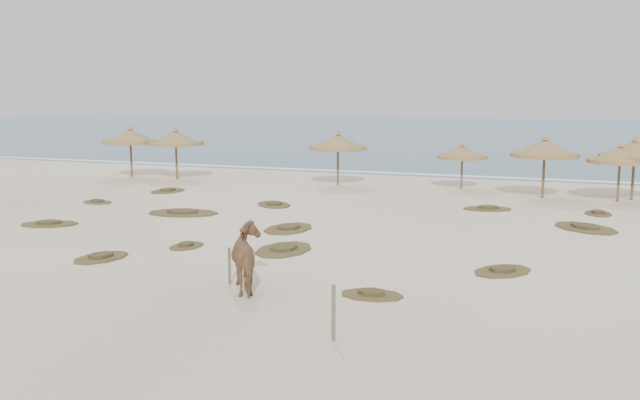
% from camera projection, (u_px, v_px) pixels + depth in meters
% --- Properties ---
extents(ground, '(160.00, 160.00, 0.00)m').
position_uv_depth(ground, '(232.00, 268.00, 21.30)').
color(ground, beige).
rests_on(ground, ground).
extents(ocean, '(200.00, 100.00, 0.01)m').
position_uv_depth(ocean, '(506.00, 133.00, 90.70)').
color(ocean, '#275B76').
rests_on(ocean, ground).
extents(foam_line, '(70.00, 0.60, 0.01)m').
position_uv_depth(foam_line, '(422.00, 174.00, 45.36)').
color(foam_line, white).
rests_on(foam_line, ground).
extents(palapa_0, '(3.94, 3.94, 3.18)m').
position_uv_depth(palapa_0, '(130.00, 137.00, 43.67)').
color(palapa_0, brown).
rests_on(palapa_0, ground).
extents(palapa_1, '(4.21, 4.21, 3.13)m').
position_uv_depth(palapa_1, '(176.00, 139.00, 42.78)').
color(palapa_1, brown).
rests_on(palapa_1, ground).
extents(palapa_2, '(3.88, 3.88, 3.07)m').
position_uv_depth(palapa_2, '(338.00, 143.00, 39.93)').
color(palapa_2, brown).
rests_on(palapa_2, ground).
extents(palapa_3, '(2.72, 2.72, 2.54)m').
position_uv_depth(palapa_3, '(462.00, 153.00, 38.35)').
color(palapa_3, brown).
rests_on(palapa_3, ground).
extents(palapa_4, '(3.96, 3.96, 3.12)m').
position_uv_depth(palapa_4, '(545.00, 149.00, 35.08)').
color(palapa_4, brown).
rests_on(palapa_4, ground).
extents(palapa_5, '(3.76, 3.76, 2.85)m').
position_uv_depth(palapa_5, '(620.00, 156.00, 33.90)').
color(palapa_5, brown).
rests_on(palapa_5, ground).
extents(palapa_6, '(4.22, 4.22, 3.11)m').
position_uv_depth(palapa_6, '(635.00, 151.00, 34.28)').
color(palapa_6, brown).
rests_on(palapa_6, ground).
extents(horse, '(1.98, 2.25, 1.76)m').
position_uv_depth(horse, '(250.00, 258.00, 18.80)').
color(horse, '#946943').
rests_on(horse, ground).
extents(fence_post_near, '(0.09, 0.09, 1.03)m').
position_uv_depth(fence_post_near, '(229.00, 266.00, 19.42)').
color(fence_post_near, brown).
rests_on(fence_post_near, ground).
extents(fence_post_far, '(0.10, 0.10, 1.22)m').
position_uv_depth(fence_post_far, '(333.00, 313.00, 14.99)').
color(fence_post_far, brown).
rests_on(fence_post_far, ground).
extents(scrub_0, '(2.64, 2.21, 0.16)m').
position_uv_depth(scrub_0, '(49.00, 224.00, 28.21)').
color(scrub_0, brown).
rests_on(scrub_0, ground).
extents(scrub_1, '(3.44, 2.56, 0.16)m').
position_uv_depth(scrub_1, '(183.00, 213.00, 30.80)').
color(scrub_1, brown).
rests_on(scrub_1, ground).
extents(scrub_2, '(1.14, 1.57, 0.16)m').
position_uv_depth(scrub_2, '(186.00, 246.00, 24.17)').
color(scrub_2, brown).
rests_on(scrub_2, ground).
extents(scrub_3, '(1.86, 2.67, 0.16)m').
position_uv_depth(scrub_3, '(289.00, 228.00, 27.27)').
color(scrub_3, brown).
rests_on(scrub_3, ground).
extents(scrub_4, '(2.20, 2.38, 0.16)m').
position_uv_depth(scrub_4, '(503.00, 271.00, 20.80)').
color(scrub_4, brown).
rests_on(scrub_4, ground).
extents(scrub_5, '(3.26, 3.32, 0.16)m').
position_uv_depth(scrub_5, '(585.00, 228.00, 27.39)').
color(scrub_5, brown).
rests_on(scrub_5, ground).
extents(scrub_6, '(1.69, 2.40, 0.16)m').
position_uv_depth(scrub_6, '(168.00, 191.00, 37.62)').
color(scrub_6, brown).
rests_on(scrub_6, ground).
extents(scrub_7, '(2.51, 2.03, 0.16)m').
position_uv_depth(scrub_7, '(488.00, 208.00, 31.88)').
color(scrub_7, brown).
rests_on(scrub_7, ground).
extents(scrub_8, '(1.81, 1.38, 0.16)m').
position_uv_depth(scrub_8, '(97.00, 202.00, 33.79)').
color(scrub_8, brown).
rests_on(scrub_8, ground).
extents(scrub_9, '(1.77, 2.66, 0.16)m').
position_uv_depth(scrub_9, '(284.00, 249.00, 23.65)').
color(scrub_9, brown).
rests_on(scrub_9, ground).
extents(scrub_10, '(1.32, 1.82, 0.16)m').
position_uv_depth(scrub_10, '(598.00, 213.00, 30.63)').
color(scrub_10, brown).
rests_on(scrub_10, ground).
extents(scrub_11, '(1.62, 2.18, 0.16)m').
position_uv_depth(scrub_11, '(101.00, 257.00, 22.50)').
color(scrub_11, brown).
rests_on(scrub_11, ground).
extents(scrub_12, '(1.72, 1.18, 0.16)m').
position_uv_depth(scrub_12, '(372.00, 294.00, 18.37)').
color(scrub_12, brown).
rests_on(scrub_12, ground).
extents(scrub_13, '(2.57, 2.61, 0.16)m').
position_uv_depth(scrub_13, '(274.00, 204.00, 33.04)').
color(scrub_13, brown).
rests_on(scrub_13, ground).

